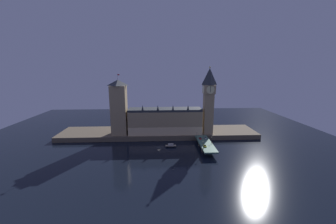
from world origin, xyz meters
name	(u,v)px	position (x,y,z in m)	size (l,w,h in m)	color
ground_plane	(159,147)	(0.00, 0.00, 0.00)	(400.00, 400.00, 0.00)	black
embankment	(159,133)	(0.00, 39.00, 2.58)	(220.00, 42.00, 5.16)	brown
parliament_hall	(165,121)	(7.13, 30.95, 18.78)	(78.98, 21.23, 32.87)	tan
clock_tower	(209,99)	(53.35, 26.43, 43.27)	(12.14, 12.25, 71.95)	tan
victoria_tower	(119,107)	(-42.16, 29.50, 34.50)	(16.31, 16.31, 64.47)	tan
bridge	(205,144)	(44.22, -5.00, 4.27)	(12.16, 46.00, 5.73)	#4C7560
car_northbound_lead	(200,138)	(41.54, 6.71, 6.40)	(2.12, 4.77, 1.42)	red
car_northbound_trail	(205,146)	(41.54, -14.33, 6.42)	(2.08, 4.68, 1.47)	yellow
car_southbound_trail	(205,138)	(46.89, 7.33, 6.42)	(2.07, 3.85, 1.47)	silver
pedestrian_near_rail	(204,148)	(38.87, -20.33, 6.68)	(0.38, 0.38, 1.79)	black
pedestrian_mid_walk	(212,143)	(49.57, -8.10, 6.69)	(0.38, 0.38, 1.80)	black
street_lamp_near	(203,144)	(38.47, -19.72, 10.21)	(1.34, 0.60, 7.16)	#2D3333
street_lamp_mid	(212,139)	(49.97, -5.00, 9.51)	(1.34, 0.60, 6.03)	#2D3333
street_lamp_far	(197,134)	(38.47, 9.72, 9.94)	(1.34, 0.60, 6.72)	#2D3333
boat_upstream	(171,146)	(11.41, 0.68, 1.19)	(11.68, 4.66, 3.26)	#28282D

